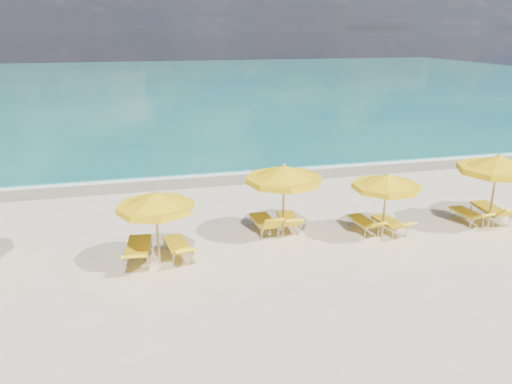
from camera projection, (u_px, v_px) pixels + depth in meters
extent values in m
plane|color=beige|center=(268.00, 244.00, 15.19)|extent=(120.00, 120.00, 0.00)
cube|color=#126860|center=(161.00, 83.00, 59.40)|extent=(120.00, 80.00, 0.30)
cube|color=tan|center=(223.00, 177.00, 22.01)|extent=(120.00, 2.60, 0.01)
cube|color=white|center=(220.00, 172.00, 22.75)|extent=(120.00, 1.20, 0.03)
cube|color=white|center=(94.00, 139.00, 29.46)|extent=(14.00, 0.36, 0.05)
cube|color=white|center=(285.00, 112.00, 39.15)|extent=(18.00, 0.30, 0.05)
cylinder|color=tan|center=(157.00, 230.00, 13.58)|extent=(0.06, 0.06, 2.06)
cone|color=yellow|center=(155.00, 200.00, 13.31)|extent=(2.29, 2.29, 0.41)
cylinder|color=yellow|center=(156.00, 207.00, 13.37)|extent=(2.31, 2.31, 0.17)
sphere|color=tan|center=(155.00, 193.00, 13.24)|extent=(0.09, 0.09, 0.09)
cylinder|color=tan|center=(283.00, 203.00, 15.39)|extent=(0.07, 0.07, 2.29)
cone|color=yellow|center=(284.00, 173.00, 15.08)|extent=(2.62, 2.62, 0.46)
cylinder|color=yellow|center=(284.00, 180.00, 15.16)|extent=(2.64, 2.64, 0.18)
sphere|color=tan|center=(284.00, 165.00, 15.01)|extent=(0.10, 0.10, 0.10)
cylinder|color=tan|center=(384.00, 207.00, 15.39)|extent=(0.06, 0.06, 2.03)
cone|color=yellow|center=(387.00, 180.00, 15.12)|extent=(2.73, 2.73, 0.41)
cylinder|color=yellow|center=(386.00, 187.00, 15.19)|extent=(2.76, 2.76, 0.16)
sphere|color=tan|center=(387.00, 174.00, 15.06)|extent=(0.09, 0.09, 0.09)
cylinder|color=tan|center=(493.00, 193.00, 16.14)|extent=(0.07, 0.07, 2.40)
cone|color=yellow|center=(498.00, 163.00, 15.82)|extent=(2.50, 2.50, 0.48)
cylinder|color=yellow|center=(497.00, 170.00, 15.90)|extent=(2.52, 2.52, 0.19)
sphere|color=tan|center=(499.00, 155.00, 15.75)|extent=(0.11, 0.11, 0.11)
cube|color=yellow|center=(139.00, 246.00, 14.11)|extent=(0.79, 1.49, 0.09)
cube|color=yellow|center=(135.00, 257.00, 13.10)|extent=(0.70, 0.72, 0.36)
cube|color=yellow|center=(177.00, 244.00, 14.32)|extent=(0.74, 1.34, 0.08)
cube|color=yellow|center=(184.00, 252.00, 13.48)|extent=(0.64, 0.64, 0.36)
cube|color=yellow|center=(264.00, 220.00, 16.05)|extent=(0.65, 1.34, 0.08)
cube|color=yellow|center=(272.00, 224.00, 15.18)|extent=(0.61, 0.53, 0.49)
cube|color=yellow|center=(288.00, 218.00, 16.30)|extent=(0.70, 1.30, 0.08)
cube|color=yellow|center=(293.00, 223.00, 15.44)|extent=(0.61, 0.58, 0.41)
cube|color=yellow|center=(363.00, 221.00, 16.14)|extent=(0.61, 1.20, 0.07)
cube|color=yellow|center=(376.00, 225.00, 15.37)|extent=(0.55, 0.54, 0.36)
cube|color=yellow|center=(388.00, 221.00, 16.06)|extent=(0.69, 1.25, 0.07)
cube|color=yellow|center=(405.00, 226.00, 15.29)|extent=(0.60, 0.58, 0.37)
cube|color=yellow|center=(466.00, 212.00, 16.88)|extent=(0.56, 1.18, 0.07)
cube|color=yellow|center=(483.00, 216.00, 16.10)|extent=(0.54, 0.52, 0.35)
cube|color=yellow|center=(490.00, 208.00, 17.03)|extent=(0.76, 1.47, 0.09)
cube|color=yellow|center=(509.00, 213.00, 16.06)|extent=(0.68, 0.64, 0.46)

